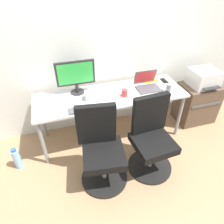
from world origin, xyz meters
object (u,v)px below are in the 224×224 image
(office_chair_left, at_px, (101,150))
(coffee_mug, at_px, (124,93))
(office_chair_right, at_px, (151,139))
(open_laptop, at_px, (147,84))
(water_bottle_on_floor, at_px, (17,158))
(desktop_monitor, at_px, (76,75))
(printer, at_px, (204,78))
(side_cabinet, at_px, (196,103))

(office_chair_left, relative_size, coffee_mug, 10.22)
(office_chair_right, distance_m, open_laptop, 0.79)
(office_chair_left, distance_m, water_bottle_on_floor, 1.09)
(water_bottle_on_floor, distance_m, open_laptop, 1.91)
(desktop_monitor, bearing_deg, office_chair_left, -82.90)
(office_chair_right, height_order, printer, office_chair_right)
(office_chair_left, bearing_deg, side_cabinet, 20.48)
(side_cabinet, height_order, printer, printer)
(side_cabinet, bearing_deg, printer, -90.00)
(printer, relative_size, coffee_mug, 4.35)
(printer, distance_m, desktop_monitor, 1.82)
(coffee_mug, bearing_deg, printer, 3.37)
(office_chair_right, distance_m, printer, 1.30)
(office_chair_right, height_order, side_cabinet, office_chair_right)
(open_laptop, bearing_deg, printer, -3.16)
(printer, relative_size, open_laptop, 1.29)
(desktop_monitor, distance_m, open_laptop, 0.95)
(office_chair_right, xyz_separation_m, water_bottle_on_floor, (-1.56, 0.42, -0.28))
(coffee_mug, bearing_deg, office_chair_left, -129.20)
(office_chair_left, bearing_deg, printer, 20.45)
(side_cabinet, xyz_separation_m, coffee_mug, (-1.24, -0.07, 0.44))
(open_laptop, xyz_separation_m, coffee_mug, (-0.37, -0.12, -0.01))
(office_chair_right, distance_m, side_cabinet, 1.27)
(printer, distance_m, coffee_mug, 1.24)
(printer, distance_m, water_bottle_on_floor, 2.73)
(office_chair_right, bearing_deg, side_cabinet, 29.99)
(office_chair_left, xyz_separation_m, side_cabinet, (1.69, 0.63, -0.11))
(office_chair_right, height_order, water_bottle_on_floor, office_chair_right)
(printer, xyz_separation_m, open_laptop, (-0.87, 0.05, 0.02))
(printer, xyz_separation_m, coffee_mug, (-1.24, -0.07, 0.01))
(side_cabinet, relative_size, desktop_monitor, 1.29)
(office_chair_right, bearing_deg, printer, 29.95)
(side_cabinet, xyz_separation_m, printer, (0.00, -0.00, 0.43))
(office_chair_left, distance_m, desktop_monitor, 0.98)
(office_chair_left, height_order, desktop_monitor, desktop_monitor)
(printer, bearing_deg, desktop_monitor, 174.17)
(side_cabinet, bearing_deg, open_laptop, 176.90)
(water_bottle_on_floor, xyz_separation_m, coffee_mug, (1.42, 0.14, 0.60))
(office_chair_left, xyz_separation_m, office_chair_right, (0.60, 0.00, 0.00))
(side_cabinet, distance_m, printer, 0.43)
(side_cabinet, relative_size, coffee_mug, 6.74)
(water_bottle_on_floor, bearing_deg, office_chair_left, -23.31)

